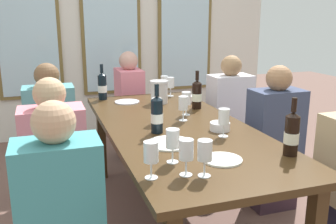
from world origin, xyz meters
TOP-DOWN VIEW (x-y plane):
  - ground_plane at (0.00, 0.00)m, footprint 12.00×12.00m
  - back_wall_with_windows at (0.00, 2.35)m, footprint 4.12×0.10m
  - dining_table at (0.00, 0.00)m, footprint 0.92×2.13m
  - white_plate_0 at (0.01, -0.67)m, footprint 0.20×0.20m
  - white_plate_1 at (-0.16, -0.34)m, footprint 0.27×0.27m
  - white_plate_2 at (-0.16, 0.78)m, footprint 0.21×0.21m
  - metal_pitcher at (0.09, 0.67)m, footprint 0.16×0.16m
  - wine_bottle_0 at (-0.17, -0.11)m, footprint 0.08×0.08m
  - wine_bottle_1 at (0.31, 0.39)m, footprint 0.08×0.08m
  - wine_bottle_2 at (-0.34, 0.96)m, footprint 0.08×0.08m
  - wine_bottle_3 at (0.38, -0.71)m, footprint 0.08×0.08m
  - tasting_bowl_0 at (0.23, -0.20)m, footprint 0.13×0.13m
  - tasting_bowl_1 at (0.33, 0.63)m, footprint 0.12×0.12m
  - wine_glass_0 at (-0.24, -0.61)m, footprint 0.07×0.07m
  - wine_glass_1 at (-0.23, -0.78)m, footprint 0.07×0.07m
  - wine_glass_2 at (0.09, 0.10)m, footprint 0.07×0.07m
  - wine_glass_3 at (0.19, -0.32)m, footprint 0.07×0.07m
  - wine_glass_4 at (-0.16, -0.81)m, footprint 0.07×0.07m
  - wine_glass_5 at (-0.39, -0.76)m, footprint 0.07×0.07m
  - wine_glass_6 at (0.16, 0.23)m, footprint 0.07×0.07m
  - wine_glass_7 at (0.24, 0.99)m, footprint 0.07×0.07m
  - wine_glass_8 at (0.27, 0.90)m, footprint 0.07×0.07m
  - wine_glass_9 at (-0.11, 0.10)m, footprint 0.07×0.07m
  - seated_person_2 at (-0.80, 0.69)m, footprint 0.38×0.24m
  - seated_person_3 at (0.80, 0.75)m, footprint 0.38×0.24m
  - seated_person_4 at (-0.80, -0.02)m, footprint 0.38×0.24m
  - seated_person_5 at (0.80, 0.02)m, footprint 0.38×0.24m
  - seated_person_6 at (0.00, 1.41)m, footprint 0.24×0.38m

SIDE VIEW (x-z plane):
  - ground_plane at x=0.00m, z-range 0.00..0.00m
  - seated_person_2 at x=-0.80m, z-range -0.03..1.08m
  - seated_person_3 at x=0.80m, z-range -0.03..1.08m
  - seated_person_4 at x=-0.80m, z-range -0.03..1.08m
  - seated_person_5 at x=0.80m, z-range -0.03..1.08m
  - seated_person_6 at x=0.00m, z-range -0.03..1.08m
  - dining_table at x=0.00m, z-range 0.30..1.04m
  - white_plate_0 at x=0.01m, z-range 0.74..0.75m
  - white_plate_1 at x=-0.16m, z-range 0.74..0.75m
  - white_plate_2 at x=-0.16m, z-range 0.74..0.75m
  - tasting_bowl_0 at x=0.23m, z-range 0.74..0.79m
  - tasting_bowl_1 at x=0.33m, z-range 0.74..0.79m
  - metal_pitcher at x=0.09m, z-range 0.74..0.93m
  - wine_bottle_1 at x=0.31m, z-range 0.70..1.00m
  - wine_glass_6 at x=0.16m, z-range 0.77..0.94m
  - wine_glass_8 at x=0.27m, z-range 0.77..0.94m
  - wine_glass_5 at x=-0.39m, z-range 0.77..0.94m
  - wine_glass_1 at x=-0.23m, z-range 0.77..0.94m
  - wine_bottle_0 at x=-0.17m, z-range 0.70..1.01m
  - wine_glass_2 at x=0.09m, z-range 0.77..0.94m
  - wine_bottle_3 at x=0.38m, z-range 0.70..1.01m
  - wine_bottle_2 at x=-0.34m, z-range 0.70..1.01m
  - wine_glass_0 at x=-0.24m, z-range 0.77..0.95m
  - wine_glass_3 at x=0.19m, z-range 0.77..0.95m
  - wine_glass_4 at x=-0.16m, z-range 0.77..0.95m
  - wine_glass_7 at x=0.24m, z-range 0.77..0.95m
  - wine_glass_9 at x=-0.11m, z-range 0.77..0.95m
  - back_wall_with_windows at x=0.00m, z-range 0.00..2.90m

